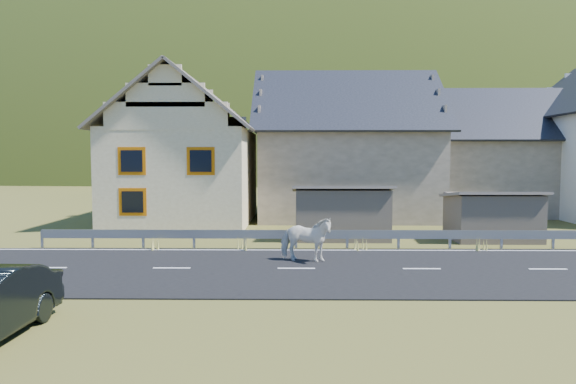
{
  "coord_description": "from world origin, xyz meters",
  "views": [
    {
      "loc": [
        -4.06,
        -16.17,
        3.62
      ],
      "look_at": [
        -4.31,
        3.43,
        2.25
      ],
      "focal_mm": 32.0,
      "sensor_mm": 36.0,
      "label": 1
    }
  ],
  "objects": [
    {
      "name": "house_stone_b",
      "position": [
        9.0,
        17.0,
        4.24
      ],
      "size": [
        9.8,
        8.8,
        8.1
      ],
      "color": "#A19380",
      "rests_on": "ground"
    },
    {
      "name": "mountain",
      "position": [
        5.0,
        180.0,
        -20.0
      ],
      "size": [
        440.0,
        280.0,
        260.0
      ],
      "primitive_type": "ellipsoid",
      "color": "#2D400F",
      "rests_on": "ground"
    },
    {
      "name": "shed_left",
      "position": [
        -2.0,
        6.5,
        1.1
      ],
      "size": [
        4.3,
        3.3,
        2.4
      ],
      "primitive_type": "cube",
      "color": "#6E6052",
      "rests_on": "ground"
    },
    {
      "name": "ground",
      "position": [
        0.0,
        0.0,
        0.0
      ],
      "size": [
        160.0,
        160.0,
        0.0
      ],
      "primitive_type": "plane",
      "color": "#44461E",
      "rests_on": "ground"
    },
    {
      "name": "house_cream",
      "position": [
        -10.0,
        12.0,
        4.36
      ],
      "size": [
        7.8,
        9.8,
        8.3
      ],
      "color": "beige",
      "rests_on": "ground"
    },
    {
      "name": "guardrail",
      "position": [
        -0.0,
        3.68,
        0.56
      ],
      "size": [
        28.1,
        0.09,
        0.75
      ],
      "color": "#93969B",
      "rests_on": "ground"
    },
    {
      "name": "road",
      "position": [
        0.0,
        0.0,
        0.02
      ],
      "size": [
        60.0,
        7.0,
        0.04
      ],
      "primitive_type": "cube",
      "color": "black",
      "rests_on": "ground"
    },
    {
      "name": "house_stone_a",
      "position": [
        -1.0,
        15.0,
        4.63
      ],
      "size": [
        10.8,
        9.8,
        8.9
      ],
      "color": "#A19380",
      "rests_on": "ground"
    },
    {
      "name": "lane_markings",
      "position": [
        0.0,
        0.0,
        0.04
      ],
      "size": [
        60.0,
        6.6,
        0.01
      ],
      "primitive_type": "cube",
      "color": "silver",
      "rests_on": "road"
    },
    {
      "name": "shed_right",
      "position": [
        4.5,
        6.0,
        1.0
      ],
      "size": [
        3.8,
        2.9,
        2.2
      ],
      "primitive_type": "cube",
      "color": "#6E6052",
      "rests_on": "ground"
    },
    {
      "name": "conifer_patch",
      "position": [
        -55.0,
        110.0,
        6.0
      ],
      "size": [
        76.0,
        50.0,
        28.0
      ],
      "primitive_type": "ellipsoid",
      "color": "black",
      "rests_on": "ground"
    },
    {
      "name": "horse",
      "position": [
        -3.68,
        1.09,
        0.81
      ],
      "size": [
        1.24,
        1.98,
        1.55
      ],
      "primitive_type": "imported",
      "rotation": [
        0.0,
        0.0,
        1.34
      ],
      "color": "silver",
      "rests_on": "road"
    }
  ]
}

